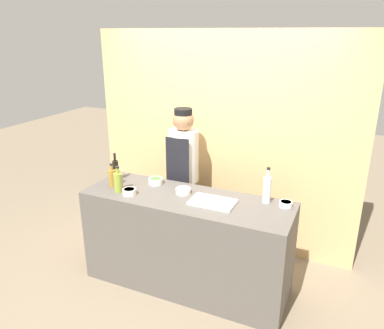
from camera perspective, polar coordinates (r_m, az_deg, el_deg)
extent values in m
plane|color=#756651|center=(3.92, -0.80, -17.54)|extent=(14.00, 14.00, 0.00)
cube|color=tan|center=(4.20, 4.81, 3.42)|extent=(3.00, 0.18, 2.40)
cube|color=#514C47|center=(3.66, -0.84, -11.71)|extent=(1.95, 0.64, 0.93)
cylinder|color=white|center=(3.52, -1.35, -4.03)|extent=(0.14, 0.14, 0.05)
cylinder|color=silver|center=(3.51, -1.36, -3.77)|extent=(0.12, 0.12, 0.01)
cylinder|color=white|center=(3.36, 14.11, -5.85)|extent=(0.11, 0.11, 0.05)
cylinder|color=brown|center=(3.36, 14.13, -5.61)|extent=(0.09, 0.09, 0.01)
cylinder|color=white|center=(3.54, -9.53, -4.11)|extent=(0.13, 0.13, 0.06)
cylinder|color=yellow|center=(3.53, -9.55, -3.82)|extent=(0.10, 0.10, 0.02)
cylinder|color=white|center=(3.75, -5.57, -2.53)|extent=(0.14, 0.14, 0.06)
cylinder|color=green|center=(3.74, -5.58, -2.25)|extent=(0.11, 0.11, 0.02)
cube|color=white|center=(3.33, 3.16, -5.74)|extent=(0.40, 0.25, 0.02)
cylinder|color=olive|center=(3.60, -11.18, -2.70)|extent=(0.08, 0.08, 0.18)
cylinder|color=olive|center=(3.56, -11.31, -0.92)|extent=(0.03, 0.03, 0.06)
cylinder|color=black|center=(3.54, -11.35, -0.39)|extent=(0.04, 0.04, 0.02)
cylinder|color=olive|center=(3.74, -12.05, -2.04)|extent=(0.07, 0.07, 0.17)
cylinder|color=olive|center=(3.70, -12.17, -0.47)|extent=(0.03, 0.03, 0.05)
cylinder|color=black|center=(3.69, -12.21, 0.01)|extent=(0.03, 0.03, 0.01)
cylinder|color=silver|center=(3.36, 11.35, -3.83)|extent=(0.07, 0.07, 0.24)
cylinder|color=silver|center=(3.31, 11.53, -1.35)|extent=(0.03, 0.03, 0.07)
cylinder|color=black|center=(3.29, 11.59, -0.60)|extent=(0.03, 0.03, 0.02)
cylinder|color=black|center=(3.88, -11.56, -0.89)|extent=(0.06, 0.06, 0.21)
cylinder|color=black|center=(3.83, -11.69, 1.00)|extent=(0.02, 0.02, 0.06)
cylinder|color=black|center=(3.82, -11.74, 1.57)|extent=(0.03, 0.03, 0.02)
cylinder|color=#28282D|center=(4.24, -1.22, -7.68)|extent=(0.23, 0.23, 0.85)
cylinder|color=silver|center=(3.97, -1.30, 1.34)|extent=(0.32, 0.32, 0.55)
cube|color=black|center=(3.85, -2.26, 0.38)|extent=(0.25, 0.02, 0.51)
sphere|color=#9E704C|center=(3.87, -1.34, 6.77)|extent=(0.22, 0.22, 0.22)
cylinder|color=black|center=(3.85, -1.35, 7.96)|extent=(0.19, 0.19, 0.08)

